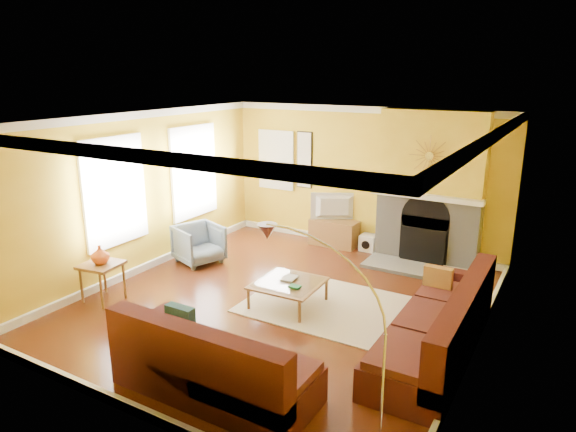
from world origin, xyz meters
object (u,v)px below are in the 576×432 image
Objects in this scene: armchair at (199,244)px; side_table at (103,282)px; coffee_table at (288,293)px; arc_lamp at (327,340)px; sectional_sofa at (325,312)px; media_console at (334,233)px.

armchair is 1.29× the size of side_table.
coffee_table is 1.58× the size of side_table.
coffee_table is 1.22× the size of armchair.
side_table is 4.34m from arc_lamp.
sectional_sofa is 4.09× the size of coffee_table.
sectional_sofa is 4.08× the size of media_console.
side_table is (-3.44, -0.48, -0.15)m from sectional_sofa.
armchair reaches higher than media_console.
armchair reaches higher than coffee_table.
sectional_sofa is 1.26m from coffee_table.
sectional_sofa reaches higher than media_console.
armchair is 4.98m from arc_lamp.
side_table is at bearing -165.74° from armchair.
coffee_table is at bearing -87.55° from armchair.
side_table is 0.30× the size of arc_lamp.
sectional_sofa is at bearing 7.96° from side_table.
armchair is (-2.26, 0.73, 0.16)m from coffee_table.
coffee_table is 2.77m from side_table.
coffee_table is at bearing 127.30° from arc_lamp.
media_console is at bearing 113.42° from sectional_sofa.
coffee_table is 1.00× the size of media_console.
side_table is (-0.21, -1.97, -0.05)m from armchair.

